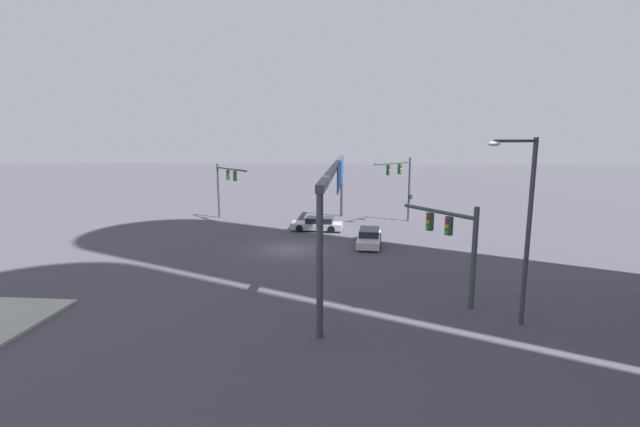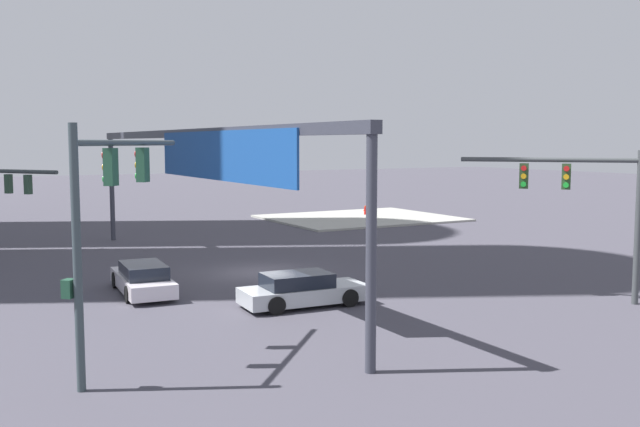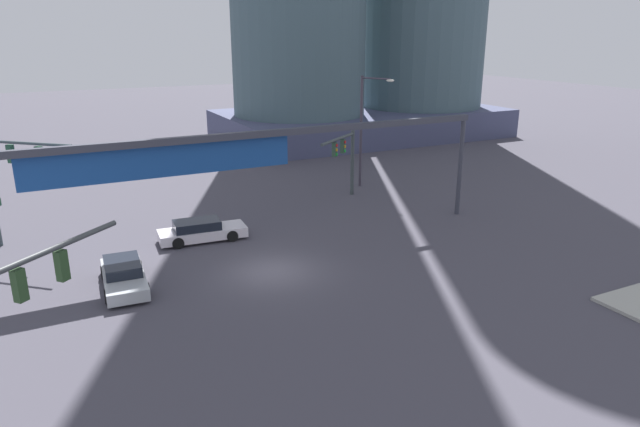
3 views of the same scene
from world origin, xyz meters
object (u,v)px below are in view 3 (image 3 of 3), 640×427
Objects in this scene: streetlamp_curved_arm at (365,124)px; sedan_car_approaching at (124,275)px; traffic_signal_near_corner at (0,318)px; traffic_signal_cross_street at (8,171)px; traffic_signal_opposite_side at (345,152)px; sedan_car_waiting_far at (201,231)px.

streetlamp_curved_arm is 22.17m from sedan_car_approaching.
streetlamp_curved_arm is 1.77× the size of sedan_car_approaching.
traffic_signal_cross_street reaches higher than traffic_signal_near_corner.
traffic_signal_near_corner is 0.89× the size of traffic_signal_cross_street.
sedan_car_approaching is at bearing -9.11° from traffic_signal_opposite_side.
traffic_signal_near_corner is at bearing -48.37° from traffic_signal_cross_street.
sedan_car_waiting_far is (-14.22, -6.07, -4.22)m from streetlamp_curved_arm.
sedan_car_approaching is at bearing -133.33° from sedan_car_waiting_far.
traffic_signal_near_corner reaches higher than sedan_car_approaching.
traffic_signal_opposite_side is at bearing 120.61° from sedan_car_approaching.
traffic_signal_near_corner is at bearing -77.49° from streetlamp_curved_arm.
streetlamp_curved_arm is (2.82, 2.21, 1.46)m from traffic_signal_opposite_side.
traffic_signal_near_corner is 17.03m from sedan_car_waiting_far.
traffic_signal_opposite_side is 3.87m from streetlamp_curved_arm.
streetlamp_curved_arm is 16.02m from sedan_car_waiting_far.
traffic_signal_near_corner is 1.20× the size of sedan_car_approaching.
streetlamp_curved_arm is at bearing -178.17° from traffic_signal_opposite_side.
traffic_signal_opposite_side is 18.45m from sedan_car_approaching.
streetlamp_curved_arm is at bearing -0.53° from traffic_signal_near_corner.
traffic_signal_cross_street is (-0.00, 17.30, 0.33)m from traffic_signal_near_corner.
traffic_signal_cross_street is 10.39m from sedan_car_waiting_far.
traffic_signal_near_corner is 17.31m from traffic_signal_cross_street.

